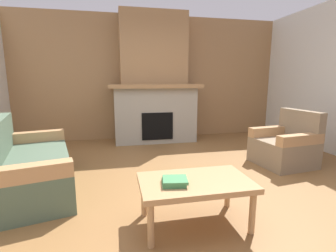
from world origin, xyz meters
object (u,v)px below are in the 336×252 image
(fireplace, at_px, (154,87))
(couch, at_px, (26,166))
(coffee_table, at_px, (195,186))
(armchair, at_px, (285,146))

(fireplace, bearing_deg, couch, -131.58)
(fireplace, bearing_deg, coffee_table, -92.53)
(couch, xyz_separation_m, coffee_table, (1.76, -1.14, 0.09))
(couch, bearing_deg, coffee_table, -33.01)
(fireplace, distance_m, armchair, 2.81)
(coffee_table, bearing_deg, couch, 146.99)
(couch, bearing_deg, fireplace, 48.42)
(fireplace, distance_m, coffee_table, 3.39)
(couch, relative_size, armchair, 2.29)
(fireplace, xyz_separation_m, couch, (-1.91, -2.15, -0.88))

